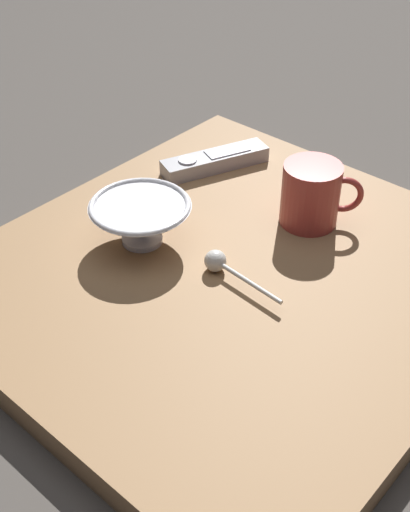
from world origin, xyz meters
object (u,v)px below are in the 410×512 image
object	(u,v)px
cereal_bowl	(141,220)
tv_remote_near	(215,161)
coffee_mug	(312,194)
teaspoon	(220,263)

from	to	relation	value
cereal_bowl	tv_remote_near	xyz separation A→B (m)	(0.06, -0.22, -0.02)
cereal_bowl	coffee_mug	bearing A→B (deg)	-126.90
teaspoon	tv_remote_near	bearing A→B (deg)	-47.82
teaspoon	cereal_bowl	bearing A→B (deg)	8.78
coffee_mug	tv_remote_near	size ratio (longest dim) A/B	0.57
cereal_bowl	teaspoon	bearing A→B (deg)	-171.22
cereal_bowl	coffee_mug	size ratio (longest dim) A/B	1.35
coffee_mug	tv_remote_near	distance (m)	0.21
teaspoon	tv_remote_near	world-z (taller)	teaspoon
cereal_bowl	teaspoon	world-z (taller)	cereal_bowl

